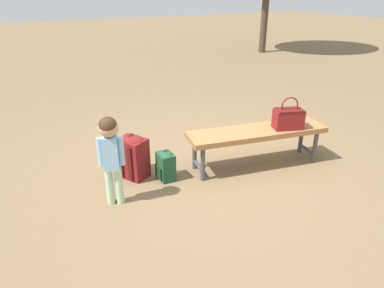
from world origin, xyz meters
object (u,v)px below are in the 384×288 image
Objects in this scene: park_bench at (257,134)px; child_standing at (110,148)px; backpack_large at (133,155)px; backpack_small at (166,165)px; handbag at (288,118)px.

park_bench is 1.68m from child_standing.
backpack_large is at bearing -128.65° from child_standing.
child_standing reaches higher than park_bench.
child_standing is at bearing 17.29° from backpack_small.
handbag is 0.41× the size of child_standing.
child_standing is 1.74× the size of backpack_large.
backpack_large reaches higher than park_bench.
park_bench is at bearing 169.27° from backpack_small.
handbag is at bearing 158.63° from park_bench.
child_standing is 0.77m from backpack_small.
handbag is at bearing 166.68° from backpack_small.
backpack_large is at bearing -17.64° from park_bench.
park_bench reaches higher than backpack_small.
backpack_large is 1.47× the size of backpack_small.
park_bench is 4.47× the size of handbag.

